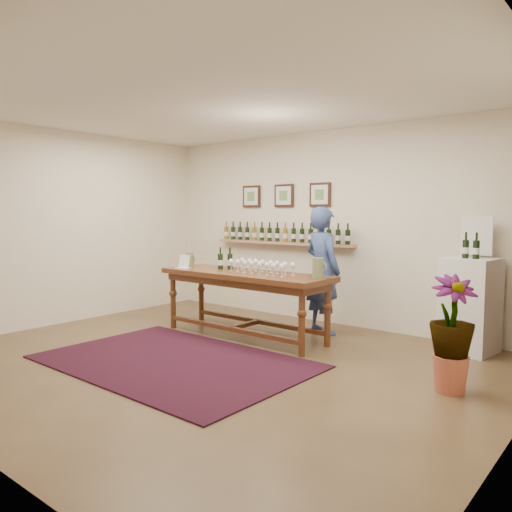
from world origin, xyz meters
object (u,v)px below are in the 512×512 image
Objects in this scene: tasting_table at (245,282)px; person at (322,270)px; display_pedestal at (470,305)px; potted_plant at (452,334)px.

person is at bearing 50.97° from tasting_table.
tasting_table is at bearing -155.99° from display_pedestal.
person is (-1.81, -0.29, 0.30)m from display_pedestal.
tasting_table is 2.19× the size of display_pedestal.
display_pedestal is at bearing 100.19° from potted_plant.
display_pedestal reaches higher than potted_plant.
tasting_table is at bearing 172.36° from potted_plant.
display_pedestal is 1.86m from person.
tasting_table is 2.73m from display_pedestal.
display_pedestal is at bearing -150.07° from person.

